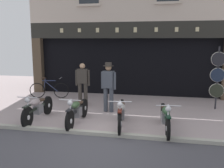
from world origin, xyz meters
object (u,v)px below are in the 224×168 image
Objects in this scene: salesman_left at (83,82)px; motorcycle_center at (121,113)px; motorcycle_left at (38,108)px; advert_board_near at (79,57)px; motorcycle_center_left at (77,111)px; shopkeeper_center at (108,84)px; tyre_sign_pole at (217,75)px; leaning_bicycle at (49,90)px; motorcycle_center_right at (165,117)px.

motorcycle_center is at bearing 125.65° from salesman_left.
salesman_left reaches higher than motorcycle_left.
advert_board_near is (-2.80, 4.55, 1.28)m from motorcycle_center.
motorcycle_center_left is at bearing -7.18° from motorcycle_center.
tyre_sign_pole is at bearing -151.44° from shopkeeper_center.
salesman_left is 0.72× the size of tyre_sign_pole.
leaning_bicycle reaches higher than motorcycle_center_left.
motorcycle_center_right is 3.85m from salesman_left.
motorcycle_left is 4.67m from advert_board_near.
motorcycle_center_right is at bearing 170.26° from motorcycle_center.
motorcycle_center_left is at bearing 176.23° from motorcycle_left.
motorcycle_left is 1.23× the size of salesman_left.
advert_board_near is at bearing -43.35° from shopkeeper_center.
shopkeeper_center reaches higher than motorcycle_center_left.
shopkeeper_center is 3.77m from advert_board_near.
motorcycle_center is 1.23× the size of salesman_left.
leaning_bicycle is (-1.89, 1.00, -0.55)m from salesman_left.
motorcycle_center_left is at bearing 25.80° from leaning_bicycle.
salesman_left is 2.21m from leaning_bicycle.
motorcycle_center is at bearing -139.66° from tyre_sign_pole.
motorcycle_center_right is 2.12× the size of advert_board_near.
motorcycle_center_left is 4.94m from advert_board_near.
motorcycle_center is at bearing 38.29° from leaning_bicycle.
motorcycle_center_left is 0.87× the size of tyre_sign_pole.
tyre_sign_pole is 1.35× the size of leaning_bicycle.
tyre_sign_pole is at bearing -146.45° from motorcycle_center.
salesman_left is at bearing -40.70° from motorcycle_center_right.
motorcycle_center_left is 2.12× the size of advert_board_near.
tyre_sign_pole is (1.82, 2.69, 0.84)m from motorcycle_center_right.
advert_board_near is at bearing 161.85° from tyre_sign_pole.
shopkeeper_center is 1.86× the size of advert_board_near.
motorcycle_left is 1.16× the size of shopkeeper_center.
shopkeeper_center reaches higher than motorcycle_center_right.
leaning_bicycle is (-3.04, 1.64, -0.62)m from shopkeeper_center.
motorcycle_center is 4.13m from tyre_sign_pole.
advert_board_near is (-4.06, 4.61, 1.30)m from motorcycle_center_right.
shopkeeper_center reaches higher than motorcycle_center.
motorcycle_center_right is 0.87× the size of tyre_sign_pole.
motorcycle_left is 0.89× the size of tyre_sign_pole.
salesman_left is (0.80, 2.08, 0.49)m from motorcycle_left.
salesman_left is (-0.51, 2.13, 0.50)m from motorcycle_center_left.
leaning_bicycle is at bearing 175.64° from tyre_sign_pole.
motorcycle_center_left and motorcycle_center_right have the same top height.
tyre_sign_pole is (3.78, 1.12, 0.27)m from shopkeeper_center.
motorcycle_center is at bearing 178.43° from motorcycle_center_left.
salesman_left is 2.71m from advert_board_near.
motorcycle_center is (1.34, -0.01, 0.02)m from motorcycle_center_left.
advert_board_near is 2.16m from leaning_bicycle.
motorcycle_center is at bearing -58.43° from advert_board_near.
salesman_left is at bearing -174.41° from tyre_sign_pole.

